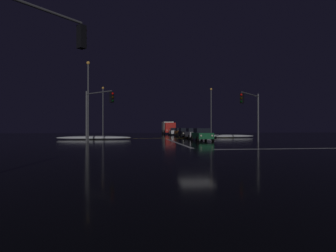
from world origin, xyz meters
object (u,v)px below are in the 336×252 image
Objects in this scene: box_truck at (168,127)px; streetlamp_left_near at (88,95)px; sedan_white at (174,131)px; sedan_green at (202,134)px; sedan_black at (185,133)px; sedan_orange at (180,132)px; traffic_signal_ne at (251,107)px; streetlamp_right_far at (211,108)px; traffic_signal_sw at (32,52)px; sedan_silver at (193,133)px; streetlamp_left_far at (103,108)px; traffic_signal_nw at (97,106)px.

box_truck is 0.83× the size of streetlamp_left_near.
sedan_green is at bearing -90.92° from sedan_white.
sedan_black is at bearing -90.46° from sedan_white.
sedan_orange is 23.82m from traffic_signal_ne.
sedan_white is at bearing 132.00° from streetlamp_right_far.
traffic_signal_sw is at bearing -110.52° from sedan_black.
box_truck is at bearing 96.55° from traffic_signal_ne.
streetlamp_right_far reaches higher than sedan_white.
traffic_signal_ne reaches higher than box_truck.
sedan_silver is 0.52× the size of box_truck.
streetlamp_left_far reaches higher than box_truck.
box_truck is at bearing 92.08° from sedan_orange.
streetlamp_right_far is (2.25, 22.75, 1.50)m from traffic_signal_ne.
streetlamp_left_far is at bearing -154.07° from sedan_white.
sedan_orange is 0.78× the size of traffic_signal_nw.
sedan_orange is 42.18m from traffic_signal_sw.
sedan_white is 27.59m from streetlamp_left_near.
box_truck reaches higher than sedan_white.
traffic_signal_sw is at bearing -120.36° from sedan_green.
streetlamp_right_far reaches higher than sedan_black.
box_truck is at bearing 77.16° from traffic_signal_sw.
traffic_signal_nw is 0.59× the size of streetlamp_right_far.
sedan_black is at bearing -136.91° from streetlamp_right_far.
streetlamp_left_far is at bearing 92.61° from traffic_signal_sw.
traffic_signal_sw is (-12.88, -39.99, 3.79)m from sedan_orange.
sedan_orange is at bearing 61.21° from traffic_signal_nw.
traffic_signal_nw is 0.60× the size of streetlamp_left_far.
sedan_green is 0.52× the size of box_truck.
traffic_signal_ne reaches higher than traffic_signal_nw.
box_truck reaches higher than sedan_green.
streetlamp_right_far reaches higher than traffic_signal_nw.
sedan_silver is at bearing 111.69° from traffic_signal_ne.
streetlamp_left_far is at bearing -177.80° from sedan_orange.
traffic_signal_nw is at bearing -112.81° from sedan_white.
sedan_black is at bearing -22.75° from streetlamp_left_far.
sedan_orange is 26.49m from traffic_signal_nw.
sedan_orange is (0.67, 19.15, 0.00)m from sedan_green.
box_truck reaches higher than sedan_orange.
sedan_black and sedan_orange have the same top height.
streetlamp_left_near reaches higher than sedan_white.
sedan_white is (0.41, 25.60, 0.00)m from sedan_green.
streetlamp_left_near is at bearing -165.47° from sedan_silver.
sedan_orange is (0.37, 6.56, 0.00)m from sedan_black.
streetlamp_left_near is at bearing -145.05° from sedan_black.
sedan_green is at bearing -53.01° from streetlamp_left_far.
traffic_signal_nw is at bearing -84.92° from streetlamp_left_far.
sedan_silver is 0.47× the size of streetlamp_left_far.
traffic_signal_sw is at bearing -107.85° from sedan_orange.
traffic_signal_ne is at bearing -95.65° from streetlamp_right_far.
streetlamp_right_far is (20.72, -0.00, 0.09)m from streetlamp_left_far.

